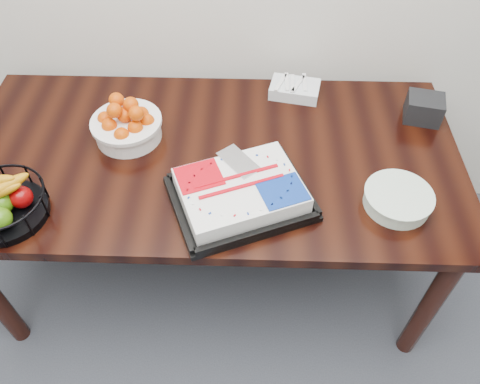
{
  "coord_description": "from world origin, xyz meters",
  "views": [
    {
      "loc": [
        0.15,
        0.79,
        1.92
      ],
      "look_at": [
        0.12,
        1.74,
        0.83
      ],
      "focal_mm": 35.0,
      "sensor_mm": 36.0,
      "label": 1
    }
  ],
  "objects_px": {
    "table": "(211,169)",
    "napkin_box": "(424,108)",
    "cake_tray": "(240,193)",
    "plate_stack": "(398,199)",
    "tangerine_bowl": "(126,122)",
    "fruit_basket": "(2,203)"
  },
  "relations": [
    {
      "from": "table",
      "to": "napkin_box",
      "type": "xyz_separation_m",
      "value": [
        0.8,
        0.22,
        0.13
      ]
    },
    {
      "from": "cake_tray",
      "to": "plate_stack",
      "type": "relative_size",
      "value": 2.38
    },
    {
      "from": "table",
      "to": "tangerine_bowl",
      "type": "xyz_separation_m",
      "value": [
        -0.3,
        0.07,
        0.16
      ]
    },
    {
      "from": "table",
      "to": "cake_tray",
      "type": "relative_size",
      "value": 3.43
    },
    {
      "from": "fruit_basket",
      "to": "cake_tray",
      "type": "bearing_deg",
      "value": 6.32
    },
    {
      "from": "cake_tray",
      "to": "plate_stack",
      "type": "xyz_separation_m",
      "value": [
        0.5,
        0.0,
        -0.01
      ]
    },
    {
      "from": "table",
      "to": "fruit_basket",
      "type": "relative_size",
      "value": 6.54
    },
    {
      "from": "fruit_basket",
      "to": "napkin_box",
      "type": "xyz_separation_m",
      "value": [
        1.42,
        0.52,
        -0.01
      ]
    },
    {
      "from": "napkin_box",
      "to": "fruit_basket",
      "type": "bearing_deg",
      "value": -159.78
    },
    {
      "from": "cake_tray",
      "to": "plate_stack",
      "type": "distance_m",
      "value": 0.51
    },
    {
      "from": "napkin_box",
      "to": "cake_tray",
      "type": "bearing_deg",
      "value": -147.11
    },
    {
      "from": "cake_tray",
      "to": "fruit_basket",
      "type": "relative_size",
      "value": 1.91
    },
    {
      "from": "cake_tray",
      "to": "tangerine_bowl",
      "type": "height_order",
      "value": "tangerine_bowl"
    },
    {
      "from": "cake_tray",
      "to": "napkin_box",
      "type": "relative_size",
      "value": 3.97
    },
    {
      "from": "tangerine_bowl",
      "to": "plate_stack",
      "type": "height_order",
      "value": "tangerine_bowl"
    },
    {
      "from": "cake_tray",
      "to": "napkin_box",
      "type": "distance_m",
      "value": 0.81
    },
    {
      "from": "tangerine_bowl",
      "to": "plate_stack",
      "type": "relative_size",
      "value": 1.16
    },
    {
      "from": "tangerine_bowl",
      "to": "napkin_box",
      "type": "xyz_separation_m",
      "value": [
        1.1,
        0.14,
        -0.02
      ]
    },
    {
      "from": "tangerine_bowl",
      "to": "fruit_basket",
      "type": "distance_m",
      "value": 0.49
    },
    {
      "from": "cake_tray",
      "to": "napkin_box",
      "type": "xyz_separation_m",
      "value": [
        0.68,
        0.44,
        0.01
      ]
    },
    {
      "from": "fruit_basket",
      "to": "tangerine_bowl",
      "type": "bearing_deg",
      "value": 50.34
    },
    {
      "from": "cake_tray",
      "to": "napkin_box",
      "type": "height_order",
      "value": "napkin_box"
    }
  ]
}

